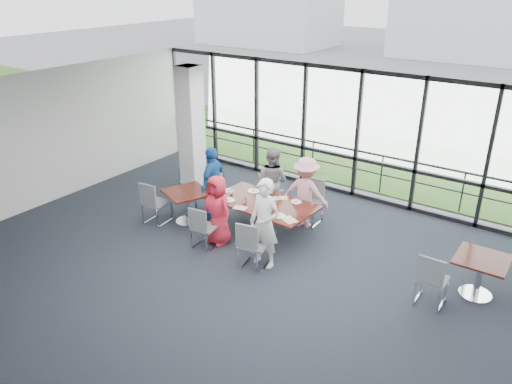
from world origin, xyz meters
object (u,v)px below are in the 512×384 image
Objects in this scene: side_table_left at (187,196)px; diner_far_right at (306,193)px; diner_near_left at (217,210)px; diner_far_left at (272,181)px; diner_near_right at (265,223)px; chair_spare_la at (156,203)px; chair_main_nl at (205,227)px; chair_spare_lb at (193,166)px; structural_column at (191,130)px; chair_main_end at (209,194)px; chair_spare_r at (432,279)px; side_table_right at (481,264)px; main_table at (264,207)px; diner_end at (213,182)px; chair_main_fr at (310,203)px; chair_main_nr at (255,245)px; chair_main_fl at (271,191)px.

side_table_left is 0.73× the size of diner_far_right.
diner_far_right reaches higher than diner_near_left.
diner_far_left reaches higher than side_table_left.
chair_spare_la is at bearing -179.82° from diner_near_right.
chair_spare_lb reaches higher than chair_main_nl.
structural_column reaches higher than chair_main_end.
chair_spare_r is at bearing 159.93° from diner_far_left.
chair_spare_r is at bearing -130.62° from side_table_right.
structural_column is 3.52m from diner_far_right.
diner_near_right is 1.86× the size of chair_main_end.
side_table_left is 1.18× the size of chair_spare_lb.
side_table_left is at bearing 141.89° from chair_main_nl.
structural_column is 1.42× the size of main_table.
chair_main_fr is at bearing 103.79° from diner_end.
chair_spare_lb is (-3.88, 2.29, -0.39)m from diner_near_right.
side_table_left is at bearing 151.75° from chair_main_nr.
chair_main_fl reaches higher than main_table.
diner_far_left reaches higher than diner_near_left.
chair_spare_la is 2.38m from chair_spare_lb.
diner_end is at bearing 134.05° from chair_spare_lb.
structural_column is 3.19× the size of chair_spare_lb.
chair_main_end is at bearing 137.36° from chair_main_nr.
diner_near_right reaches higher than chair_spare_la.
chair_main_end reaches higher than main_table.
diner_far_right is at bearing -2.64° from structural_column.
structural_column is 2.14m from side_table_left.
diner_near_left is (-4.92, -1.13, 0.12)m from side_table_right.
diner_near_right is at bearing -52.55° from main_table.
chair_main_nl is at bearing 51.43° from diner_far_right.
diner_near_right is at bearing 50.34° from chair_main_nr.
structural_column is 2.71× the size of side_table_left.
chair_main_nr is (1.19, -0.34, -0.27)m from diner_near_left.
diner_near_right reaches higher than chair_main_fl.
diner_near_right is 1.80× the size of chair_main_fr.
structural_column is 1.87m from diner_end.
chair_main_nl is 0.94× the size of chair_main_end.
chair_main_nl is 4.47m from chair_spare_r.
diner_near_left is 0.89× the size of diner_end.
diner_near_left reaches higher than side_table_right.
chair_spare_lb reaches higher than side_table_right.
structural_column reaches higher than chair_spare_r.
chair_spare_r is at bearing 12.86° from diner_near_left.
chair_main_nl is at bearing 59.56° from chair_main_fr.
diner_far_right is at bearing 83.94° from chair_main_fr.
diner_far_right reaches higher than chair_main_end.
chair_main_fr is 2.37m from chair_main_end.
diner_near_left is 0.93× the size of diner_far_right.
diner_far_right is 2.13m from diner_end.
side_table_left is at bearing 170.15° from diner_near_right.
chair_main_nl is 0.91× the size of chair_main_fr.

